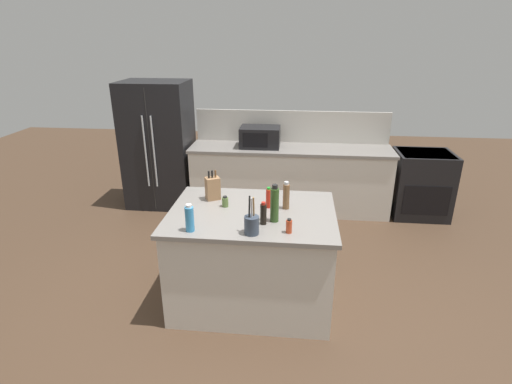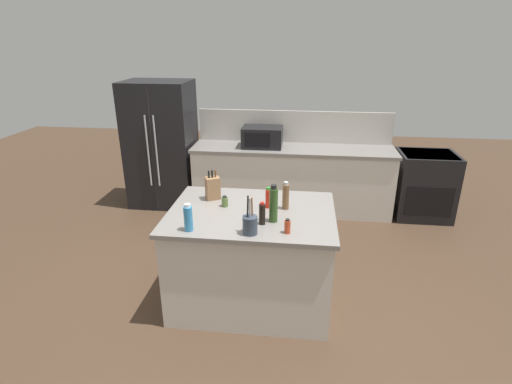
# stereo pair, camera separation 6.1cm
# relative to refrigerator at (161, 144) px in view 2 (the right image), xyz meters

# --- Properties ---
(ground_plane) EXTENTS (14.00, 14.00, 0.00)m
(ground_plane) POSITION_rel_refrigerator_xyz_m (1.63, -2.25, -0.91)
(ground_plane) COLOR #473323
(back_counter_run) EXTENTS (2.85, 0.66, 0.94)m
(back_counter_run) POSITION_rel_refrigerator_xyz_m (1.93, -0.05, -0.44)
(back_counter_run) COLOR beige
(back_counter_run) RESTS_ON ground_plane
(wall_backsplash) EXTENTS (2.81, 0.03, 0.46)m
(wall_backsplash) POSITION_rel_refrigerator_xyz_m (1.93, 0.27, 0.26)
(wall_backsplash) COLOR beige
(wall_backsplash) RESTS_ON back_counter_run
(kitchen_island) EXTENTS (1.50, 1.11, 0.94)m
(kitchen_island) POSITION_rel_refrigerator_xyz_m (1.63, -2.25, -0.44)
(kitchen_island) COLOR beige
(kitchen_island) RESTS_ON ground_plane
(refrigerator) EXTENTS (0.94, 0.75, 1.82)m
(refrigerator) POSITION_rel_refrigerator_xyz_m (0.00, 0.00, 0.00)
(refrigerator) COLOR black
(refrigerator) RESTS_ON ground_plane
(range_oven) EXTENTS (0.76, 0.65, 0.92)m
(range_oven) POSITION_rel_refrigerator_xyz_m (3.78, -0.05, -0.44)
(range_oven) COLOR black
(range_oven) RESTS_ON ground_plane
(microwave) EXTENTS (0.55, 0.39, 0.28)m
(microwave) POSITION_rel_refrigerator_xyz_m (1.50, -0.05, 0.17)
(microwave) COLOR black
(microwave) RESTS_ON back_counter_run
(knife_block) EXTENTS (0.16, 0.15, 0.29)m
(knife_block) POSITION_rel_refrigerator_xyz_m (1.22, -2.00, 0.14)
(knife_block) COLOR #936B47
(knife_block) RESTS_ON kitchen_island
(utensil_crock) EXTENTS (0.12, 0.12, 0.32)m
(utensil_crock) POSITION_rel_refrigerator_xyz_m (1.68, -2.67, 0.11)
(utensil_crock) COLOR #333D4C
(utensil_crock) RESTS_ON kitchen_island
(dish_soap_bottle) EXTENTS (0.07, 0.07, 0.23)m
(dish_soap_bottle) POSITION_rel_refrigerator_xyz_m (1.17, -2.68, 0.14)
(dish_soap_bottle) COLOR #3384BC
(dish_soap_bottle) RESTS_ON kitchen_island
(olive_oil_bottle) EXTENTS (0.07, 0.07, 0.33)m
(olive_oil_bottle) POSITION_rel_refrigerator_xyz_m (1.84, -2.43, 0.19)
(olive_oil_bottle) COLOR #2D4C1E
(olive_oil_bottle) RESTS_ON kitchen_island
(soy_sauce_bottle) EXTENTS (0.05, 0.05, 0.20)m
(soy_sauce_bottle) POSITION_rel_refrigerator_xyz_m (1.76, -2.49, 0.12)
(soy_sauce_bottle) COLOR black
(soy_sauce_bottle) RESTS_ON kitchen_island
(pepper_grinder) EXTENTS (0.06, 0.06, 0.26)m
(pepper_grinder) POSITION_rel_refrigerator_xyz_m (1.93, -2.15, 0.15)
(pepper_grinder) COLOR brown
(pepper_grinder) RESTS_ON kitchen_island
(hot_sauce_bottle) EXTENTS (0.05, 0.05, 0.20)m
(hot_sauce_bottle) POSITION_rel_refrigerator_xyz_m (1.77, -2.15, 0.12)
(hot_sauce_bottle) COLOR red
(hot_sauce_bottle) RESTS_ON kitchen_island
(spice_jar_paprika) EXTENTS (0.05, 0.05, 0.12)m
(spice_jar_paprika) POSITION_rel_refrigerator_xyz_m (1.97, -2.63, 0.09)
(spice_jar_paprika) COLOR #B73D1E
(spice_jar_paprika) RESTS_ON kitchen_island
(salt_shaker) EXTENTS (0.05, 0.05, 0.12)m
(salt_shaker) POSITION_rel_refrigerator_xyz_m (1.79, -2.08, 0.09)
(salt_shaker) COLOR silver
(salt_shaker) RESTS_ON kitchen_island
(spice_jar_oregano) EXTENTS (0.06, 0.06, 0.10)m
(spice_jar_oregano) POSITION_rel_refrigerator_xyz_m (1.37, -2.16, 0.08)
(spice_jar_oregano) COLOR #567038
(spice_jar_oregano) RESTS_ON kitchen_island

